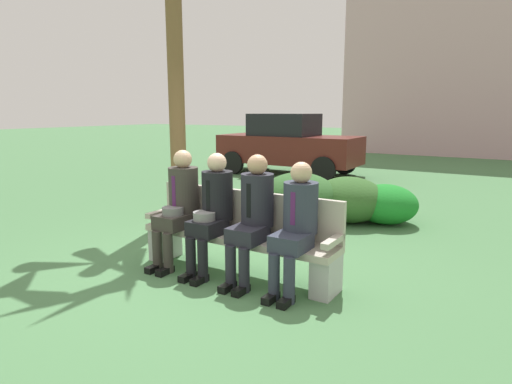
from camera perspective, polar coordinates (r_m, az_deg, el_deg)
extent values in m
plane|color=#477648|center=(4.96, -6.76, -10.27)|extent=(80.00, 80.00, 0.00)
cube|color=#B7AD9E|center=(4.73, -2.56, -5.95)|extent=(2.29, 0.44, 0.07)
cube|color=#B7AD9E|center=(4.81, -1.31, -2.44)|extent=(2.29, 0.06, 0.45)
cube|color=#B7AD9E|center=(5.37, -12.37, -2.68)|extent=(0.08, 0.44, 0.06)
cube|color=#B7AD9E|center=(4.19, 10.08, -6.35)|extent=(0.08, 0.44, 0.06)
cube|color=#B5B5B5|center=(5.42, -11.76, -6.47)|extent=(0.20, 0.37, 0.38)
cube|color=#B5B5B5|center=(4.33, 9.18, -10.80)|extent=(0.20, 0.37, 0.38)
cube|color=#38332D|center=(5.02, -10.75, -3.79)|extent=(0.32, 0.38, 0.16)
cylinder|color=#38332D|center=(5.02, -12.78, -7.48)|extent=(0.11, 0.11, 0.45)
cylinder|color=#38332D|center=(4.92, -11.43, -7.82)|extent=(0.11, 0.11, 0.45)
cube|color=black|center=(5.04, -13.18, -9.70)|extent=(0.09, 0.22, 0.07)
cube|color=black|center=(4.94, -11.83, -10.09)|extent=(0.09, 0.22, 0.07)
cylinder|color=#38332D|center=(5.09, -9.44, 0.16)|extent=(0.34, 0.34, 0.54)
cube|color=#4C1951|center=(4.96, -10.70, 0.09)|extent=(0.05, 0.01, 0.35)
sphere|color=tan|center=(5.04, -9.57, 4.27)|extent=(0.21, 0.21, 0.21)
cylinder|color=slate|center=(4.97, -10.83, -2.46)|extent=(0.24, 0.24, 0.09)
cube|color=black|center=(4.71, -6.39, -4.60)|extent=(0.32, 0.38, 0.16)
cylinder|color=black|center=(4.71, -8.52, -8.55)|extent=(0.11, 0.11, 0.45)
cylinder|color=black|center=(4.62, -6.98, -8.92)|extent=(0.11, 0.11, 0.45)
cube|color=black|center=(4.73, -8.93, -10.91)|extent=(0.09, 0.22, 0.07)
cube|color=black|center=(4.64, -7.40, -11.34)|extent=(0.09, 0.22, 0.07)
cylinder|color=black|center=(4.79, -5.07, -0.45)|extent=(0.34, 0.34, 0.53)
cube|color=black|center=(4.66, -6.28, -0.54)|extent=(0.05, 0.01, 0.34)
sphere|color=beige|center=(4.73, -5.14, 3.85)|extent=(0.21, 0.21, 0.21)
cylinder|color=gray|center=(4.68, -6.79, -3.14)|extent=(0.24, 0.24, 0.09)
cube|color=#23232D|center=(4.43, -1.11, -5.55)|extent=(0.32, 0.38, 0.16)
cylinder|color=#23232D|center=(4.42, -3.34, -9.78)|extent=(0.11, 0.11, 0.45)
cylinder|color=#23232D|center=(4.33, -1.57, -10.18)|extent=(0.11, 0.11, 0.45)
cube|color=black|center=(4.44, -3.76, -12.30)|extent=(0.09, 0.22, 0.07)
cube|color=black|center=(4.36, -2.00, -12.75)|extent=(0.09, 0.22, 0.07)
cylinder|color=#23232D|center=(4.51, 0.18, -1.03)|extent=(0.34, 0.34, 0.54)
cube|color=black|center=(4.36, -0.95, -1.15)|extent=(0.05, 0.01, 0.35)
sphere|color=tan|center=(4.45, 0.18, 3.60)|extent=(0.21, 0.21, 0.21)
cube|color=#2D3342|center=(4.19, 4.64, -6.52)|extent=(0.32, 0.38, 0.16)
cylinder|color=#2D3342|center=(4.17, 2.37, -11.03)|extent=(0.11, 0.11, 0.45)
cylinder|color=#2D3342|center=(4.10, 4.36, -11.44)|extent=(0.11, 0.11, 0.45)
cube|color=black|center=(4.19, 1.93, -13.70)|extent=(0.09, 0.22, 0.07)
cube|color=black|center=(4.13, 3.92, -14.16)|extent=(0.09, 0.22, 0.07)
cylinder|color=#2D3342|center=(4.28, 5.85, -2.03)|extent=(0.34, 0.34, 0.50)
cube|color=#4C1951|center=(4.13, 4.86, -2.19)|extent=(0.05, 0.01, 0.32)
sphere|color=tan|center=(4.22, 5.94, 2.54)|extent=(0.21, 0.21, 0.21)
cylinder|color=brown|center=(7.21, -10.44, 14.37)|extent=(0.25, 0.25, 4.51)
ellipsoid|color=#1C7E26|center=(7.16, 16.60, -1.52)|extent=(1.00, 0.92, 0.62)
ellipsoid|color=#305B26|center=(7.12, 12.06, -0.96)|extent=(1.16, 1.06, 0.73)
ellipsoid|color=#305E2A|center=(7.01, 5.69, -0.69)|extent=(1.27, 1.16, 0.79)
cube|color=#591E19|center=(12.27, 4.33, 5.61)|extent=(3.92, 1.61, 0.76)
cube|color=black|center=(12.29, 3.74, 8.80)|extent=(1.72, 1.38, 0.60)
cylinder|color=black|center=(12.49, 11.54, 3.76)|extent=(0.64, 0.15, 0.64)
cylinder|color=black|center=(11.04, 8.83, 2.97)|extent=(0.64, 0.15, 0.64)
cylinder|color=black|center=(13.63, 0.64, 4.53)|extent=(0.64, 0.15, 0.64)
cylinder|color=black|center=(12.32, -3.03, 3.87)|extent=(0.64, 0.15, 0.64)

